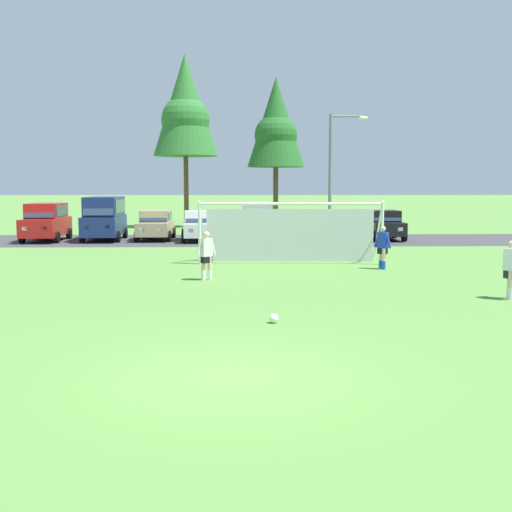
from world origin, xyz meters
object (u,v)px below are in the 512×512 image
at_px(soccer_goal, 290,231).
at_px(parked_car_slot_center_right, 257,221).
at_px(player_midfield_center, 511,270).
at_px(parked_car_slot_far_right, 384,225).
at_px(soccer_ball, 274,318).
at_px(parked_car_slot_left, 104,217).
at_px(parked_car_slot_center, 199,226).
at_px(player_defender_far, 383,247).
at_px(player_striker_near, 206,256).
at_px(parked_car_slot_far_left, 46,222).
at_px(parked_car_slot_right, 329,225).
at_px(parked_car_slot_center_left, 156,225).
at_px(street_lamp, 334,180).

distance_m(soccer_goal, parked_car_slot_center_right, 11.50).
bearing_deg(player_midfield_center, parked_car_slot_far_right, 86.99).
height_order(soccer_ball, parked_car_slot_left, parked_car_slot_left).
bearing_deg(parked_car_slot_left, parked_car_slot_center, -7.33).
distance_m(player_midfield_center, player_defender_far, 6.89).
bearing_deg(soccer_ball, player_striker_near, 105.28).
bearing_deg(parked_car_slot_far_left, parked_car_slot_right, 1.26).
bearing_deg(parked_car_slot_center_right, parked_car_slot_center_left, -177.08).
relative_size(player_striker_near, street_lamp, 0.25).
distance_m(parked_car_slot_center_right, parked_car_slot_far_right, 7.47).
distance_m(soccer_ball, soccer_goal, 11.99).
height_order(parked_car_slot_far_left, parked_car_slot_center_right, same).
height_order(soccer_ball, parked_car_slot_center, parked_car_slot_center).
relative_size(soccer_goal, parked_car_slot_center_left, 1.79).
bearing_deg(soccer_ball, parked_car_slot_right, 78.75).
relative_size(player_striker_near, parked_car_slot_left, 0.34).
xyz_separation_m(soccer_ball, parked_car_slot_center, (-3.00, 22.23, 0.77)).
distance_m(player_midfield_center, parked_car_slot_center, 21.62).
bearing_deg(parked_car_slot_center_left, street_lamp, -29.80).
relative_size(parked_car_slot_left, parked_car_slot_right, 1.13).
height_order(parked_car_slot_far_left, parked_car_slot_far_right, parked_car_slot_far_left).
bearing_deg(player_striker_near, parked_car_slot_center_left, 102.97).
height_order(player_defender_far, street_lamp, street_lamp).
distance_m(parked_car_slot_center_right, parked_car_slot_right, 4.21).
bearing_deg(parked_car_slot_far_left, player_defender_far, -38.29).
bearing_deg(parked_car_slot_center, parked_car_slot_far_left, 178.12).
relative_size(soccer_ball, parked_car_slot_far_left, 0.05).
height_order(player_striker_near, parked_car_slot_center_left, parked_car_slot_center_left).
distance_m(parked_car_slot_far_left, parked_car_slot_far_right, 19.61).
xyz_separation_m(parked_car_slot_far_left, parked_car_slot_far_right, (19.61, 0.37, -0.24)).
relative_size(soccer_goal, parked_car_slot_left, 1.54).
xyz_separation_m(player_midfield_center, parked_car_slot_right, (-2.23, 19.93, 0.05)).
xyz_separation_m(player_striker_near, parked_car_slot_left, (-6.68, 16.10, 0.52)).
xyz_separation_m(player_midfield_center, parked_car_slot_far_right, (1.05, 19.94, 0.05)).
bearing_deg(player_striker_near, parked_car_slot_center, 94.19).
bearing_deg(parked_car_slot_center_right, soccer_ball, -90.92).
distance_m(parked_car_slot_left, parked_car_slot_far_right, 16.38).
height_order(parked_car_slot_far_left, street_lamp, street_lamp).
distance_m(player_defender_far, parked_car_slot_left, 18.86).
relative_size(parked_car_slot_center_left, parked_car_slot_far_right, 0.99).
bearing_deg(parked_car_slot_right, soccer_ball, -101.25).
distance_m(soccer_goal, parked_car_slot_center, 11.26).
distance_m(player_striker_near, player_midfield_center, 9.48).
bearing_deg(soccer_goal, soccer_ball, -96.51).
bearing_deg(soccer_ball, soccer_goal, 83.49).
relative_size(soccer_goal, parked_car_slot_right, 1.75).
height_order(player_midfield_center, parked_car_slot_far_right, parked_car_slot_far_right).
xyz_separation_m(player_striker_near, street_lamp, (5.88, 10.66, 2.64)).
height_order(soccer_ball, parked_car_slot_center_left, parked_car_slot_center_left).
xyz_separation_m(soccer_ball, player_defender_far, (4.68, 9.52, 0.71)).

